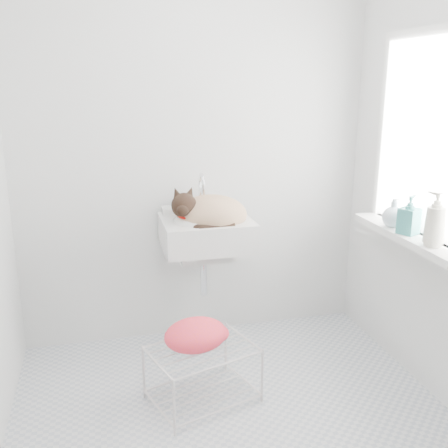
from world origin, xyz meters
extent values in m
cube|color=silver|center=(0.00, 0.00, 0.00)|extent=(2.20, 2.00, 0.02)
cube|color=silver|center=(0.00, 1.00, 1.25)|extent=(2.20, 0.02, 2.50)
cube|color=white|center=(1.09, 0.20, 1.35)|extent=(0.01, 0.80, 1.00)
cube|color=white|center=(1.07, 0.20, 1.35)|extent=(0.04, 0.90, 1.10)
cube|color=white|center=(1.01, 0.20, 0.83)|extent=(0.16, 0.88, 0.04)
cube|color=white|center=(0.02, 0.74, 0.85)|extent=(0.52, 0.46, 0.21)
ellipsoid|color=tan|center=(0.05, 0.73, 0.88)|extent=(0.46, 0.42, 0.21)
sphere|color=black|center=(-0.11, 0.66, 0.97)|extent=(0.18, 0.18, 0.15)
torus|color=#AF0A04|center=(-0.09, 0.66, 0.93)|extent=(0.15, 0.15, 0.06)
cube|color=silver|center=(-0.12, 0.21, 0.15)|extent=(0.60, 0.50, 0.31)
ellipsoid|color=#F43C1B|center=(-0.15, 0.22, 0.34)|extent=(0.39, 0.33, 0.14)
imported|color=silver|center=(1.00, -0.03, 0.85)|extent=(0.12, 0.12, 0.23)
imported|color=#2F7875|center=(1.00, 0.18, 0.85)|extent=(0.13, 0.13, 0.21)
imported|color=silver|center=(1.00, 0.33, 0.85)|extent=(0.17, 0.17, 0.16)
camera|label=1|loc=(-0.57, -2.11, 1.64)|focal=40.98mm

